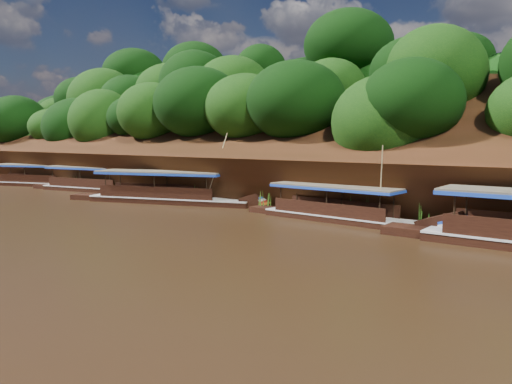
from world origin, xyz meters
The scene contains 7 objects.
ground centered at (0.00, 0.00, 0.00)m, with size 160.00×160.00×0.00m, color black.
riverbank centered at (-0.01, 22.73, 1.89)m, with size 120.00×30.06×19.40m.
boat_1 centered at (2.23, 7.96, 0.51)m, with size 13.13×2.86×5.26m.
boat_2 centered at (-12.94, 8.02, 0.58)m, with size 16.16×7.12×6.07m.
boat_3 centered at (-25.60, 9.50, 0.55)m, with size 13.67×4.46×2.87m.
boat_4 centered at (-35.31, 9.20, 0.53)m, with size 13.00×6.18×2.78m.
reeds centered at (-1.61, 9.45, 0.87)m, with size 50.70×2.20×2.01m.
Camera 1 is at (15.68, -20.05, 5.30)m, focal length 35.00 mm.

